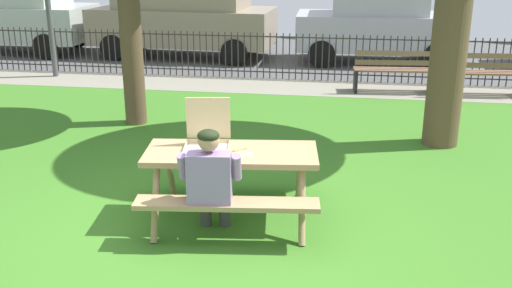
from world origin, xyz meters
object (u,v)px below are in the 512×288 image
picnic_table_foreground (231,166)px  adult_at_table (211,179)px  park_bench_right (488,75)px  pizza_slice_on_table (244,152)px  parked_car_far_left (4,10)px  parked_car_center (378,21)px  pizza_box_open (207,137)px  parked_car_left (183,14)px  park_bench_center (395,72)px

picnic_table_foreground → adult_at_table: adult_at_table is taller
park_bench_right → pizza_slice_on_table: bearing=-121.3°
parked_car_far_left → parked_car_center: parked_car_far_left is taller
pizza_box_open → park_bench_right: 7.27m
park_bench_right → parked_car_center: bearing=122.7°
pizza_box_open → parked_car_center: 9.32m
park_bench_right → parked_car_left: bearing=155.7°
pizza_box_open → park_bench_right: bearing=55.7°
park_bench_center → parked_car_far_left: parked_car_far_left is taller
picnic_table_foreground → parked_car_center: 9.32m
park_bench_center → parked_car_far_left: (-10.04, 3.10, 0.68)m
parked_car_far_left → parked_car_center: 9.79m
pizza_box_open → park_bench_center: pizza_box_open is taller
adult_at_table → park_bench_right: 7.64m
parked_car_left → parked_car_center: parked_car_left is taller
park_bench_center → parked_car_left: 6.03m
park_bench_right → parked_car_far_left: size_ratio=0.35×
pizza_box_open → park_bench_right: pizza_box_open is taller
park_bench_right → parked_car_left: parked_car_left is taller
pizza_box_open → adult_at_table: (0.16, -0.56, -0.24)m
pizza_box_open → parked_car_left: (-2.78, 9.08, 0.20)m
picnic_table_foreground → parked_car_left: 9.63m
park_bench_right → parked_car_center: (-1.99, 3.10, 0.59)m
pizza_box_open → parked_car_far_left: parked_car_far_left is taller
parked_car_center → pizza_slice_on_table: bearing=-100.5°
park_bench_center → pizza_slice_on_table: bearing=-107.8°
picnic_table_foreground → pizza_slice_on_table: bearing=-11.7°
pizza_box_open → parked_car_far_left: bearing=130.3°
park_bench_center → pizza_box_open: bearing=-111.4°
pizza_slice_on_table → adult_at_table: bearing=-116.5°
picnic_table_foreground → parked_car_far_left: parked_car_far_left is taller
parked_car_left → parked_car_far_left: bearing=180.0°
picnic_table_foreground → park_bench_right: bearing=57.6°
pizza_slice_on_table → parked_car_far_left: size_ratio=0.06×
pizza_slice_on_table → adult_at_table: size_ratio=0.22×
parked_car_center → parked_car_left: bearing=-180.0°
park_bench_center → parked_car_left: size_ratio=0.35×
adult_at_table → parked_car_center: size_ratio=0.30×
parked_car_left → pizza_slice_on_table: bearing=-70.8°
adult_at_table → park_bench_center: bearing=71.5°
pizza_box_open → park_bench_right: size_ratio=0.36×
pizza_slice_on_table → parked_car_center: bearing=79.5°
pizza_slice_on_table → parked_car_left: 9.70m
park_bench_right → parked_car_center: parked_car_center is taller
adult_at_table → parked_car_far_left: (-7.85, 9.64, 0.44)m
parked_car_center → picnic_table_foreground: bearing=-101.4°
adult_at_table → parked_car_left: bearing=107.0°
picnic_table_foreground → pizza_slice_on_table: (0.14, -0.03, 0.18)m
park_bench_right → parked_car_center: 3.73m
park_bench_right → parked_car_center: size_ratio=0.41×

